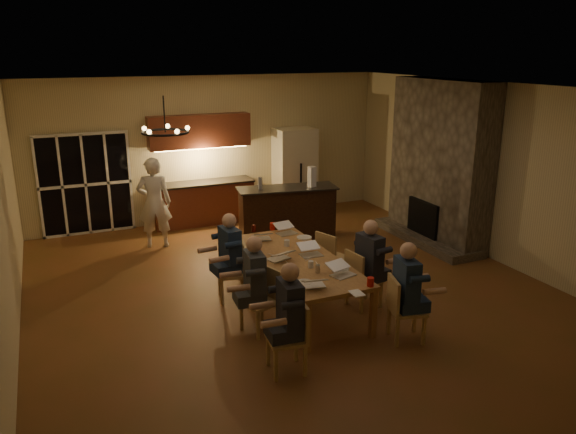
% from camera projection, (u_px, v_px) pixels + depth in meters
% --- Properties ---
extents(floor, '(9.00, 9.00, 0.00)m').
position_uv_depth(floor, '(293.00, 292.00, 9.00)').
color(floor, brown).
rests_on(floor, ground).
extents(back_wall, '(8.00, 0.04, 3.20)m').
position_uv_depth(back_wall, '(210.00, 149.00, 12.50)').
color(back_wall, beige).
rests_on(back_wall, ground).
extents(left_wall, '(0.04, 9.00, 3.20)m').
position_uv_depth(left_wall, '(0.00, 229.00, 6.99)').
color(left_wall, beige).
rests_on(left_wall, ground).
extents(right_wall, '(0.04, 9.00, 3.20)m').
position_uv_depth(right_wall, '(497.00, 173.00, 10.08)').
color(right_wall, beige).
rests_on(right_wall, ground).
extents(ceiling, '(8.00, 9.00, 0.04)m').
position_uv_depth(ceiling, '(294.00, 87.00, 8.07)').
color(ceiling, white).
rests_on(ceiling, back_wall).
extents(french_doors, '(1.86, 0.08, 2.10)m').
position_uv_depth(french_doors, '(86.00, 185.00, 11.58)').
color(french_doors, black).
rests_on(french_doors, ground).
extents(fireplace, '(0.58, 2.50, 3.20)m').
position_uv_depth(fireplace, '(440.00, 163.00, 11.01)').
color(fireplace, '#675E51').
rests_on(fireplace, ground).
extents(kitchenette, '(2.24, 0.68, 2.40)m').
position_uv_depth(kitchenette, '(202.00, 170.00, 12.22)').
color(kitchenette, maroon).
rests_on(kitchenette, ground).
extents(refrigerator, '(0.90, 0.68, 2.00)m').
position_uv_depth(refrigerator, '(295.00, 171.00, 13.08)').
color(refrigerator, beige).
rests_on(refrigerator, ground).
extents(dining_table, '(1.10, 2.77, 0.75)m').
position_uv_depth(dining_table, '(299.00, 281.00, 8.48)').
color(dining_table, '#AC7F45').
rests_on(dining_table, ground).
extents(bar_island, '(2.08, 1.00, 1.08)m').
position_uv_depth(bar_island, '(287.00, 213.00, 11.39)').
color(bar_island, black).
rests_on(bar_island, ground).
extents(chair_left_near, '(0.49, 0.49, 0.89)m').
position_uv_depth(chair_left_near, '(286.00, 338.00, 6.69)').
color(chair_left_near, '#A58352').
rests_on(chair_left_near, ground).
extents(chair_left_mid, '(0.56, 0.56, 0.89)m').
position_uv_depth(chair_left_mid, '(260.00, 301.00, 7.65)').
color(chair_left_mid, '#A58352').
rests_on(chair_left_mid, ground).
extents(chair_left_far, '(0.52, 0.52, 0.89)m').
position_uv_depth(chair_left_far, '(232.00, 272.00, 8.64)').
color(chair_left_far, '#A58352').
rests_on(chair_left_far, ground).
extents(chair_right_near, '(0.55, 0.55, 0.89)m').
position_uv_depth(chair_right_near, '(407.00, 309.00, 7.43)').
color(chair_right_near, '#A58352').
rests_on(chair_right_near, ground).
extents(chair_right_mid, '(0.49, 0.49, 0.89)m').
position_uv_depth(chair_right_mid, '(364.00, 279.00, 8.41)').
color(chair_right_mid, '#A58352').
rests_on(chair_right_mid, ground).
extents(chair_right_far, '(0.56, 0.56, 0.89)m').
position_uv_depth(chair_right_far, '(333.00, 257.00, 9.28)').
color(chair_right_far, '#A58352').
rests_on(chair_right_far, ground).
extents(person_left_near, '(0.65, 0.65, 1.38)m').
position_uv_depth(person_left_near, '(290.00, 317.00, 6.66)').
color(person_left_near, '#25262F').
rests_on(person_left_near, ground).
extents(person_right_near, '(0.70, 0.70, 1.38)m').
position_uv_depth(person_right_near, '(406.00, 292.00, 7.35)').
color(person_right_near, '#1C2C47').
rests_on(person_right_near, ground).
extents(person_left_mid, '(0.66, 0.66, 1.38)m').
position_uv_depth(person_left_mid, '(255.00, 285.00, 7.58)').
color(person_left_mid, '#3C4148').
rests_on(person_left_mid, ground).
extents(person_right_mid, '(0.69, 0.69, 1.38)m').
position_uv_depth(person_right_mid, '(369.00, 265.00, 8.29)').
color(person_right_mid, '#25262F').
rests_on(person_right_mid, ground).
extents(person_left_far, '(0.66, 0.66, 1.38)m').
position_uv_depth(person_left_far, '(230.00, 257.00, 8.61)').
color(person_left_far, '#1C2C47').
rests_on(person_left_far, ground).
extents(standing_person, '(0.73, 0.57, 1.78)m').
position_uv_depth(standing_person, '(154.00, 203.00, 10.84)').
color(standing_person, silver).
rests_on(standing_person, ground).
extents(chandelier, '(0.59, 0.59, 0.03)m').
position_uv_depth(chandelier, '(165.00, 132.00, 7.00)').
color(chandelier, black).
rests_on(chandelier, ceiling).
extents(laptop_a, '(0.37, 0.33, 0.23)m').
position_uv_depth(laptop_a, '(312.00, 278.00, 7.37)').
color(laptop_a, silver).
rests_on(laptop_a, dining_table).
extents(laptop_b, '(0.38, 0.35, 0.23)m').
position_uv_depth(laptop_b, '(343.00, 268.00, 7.70)').
color(laptop_b, silver).
rests_on(laptop_b, dining_table).
extents(laptop_c, '(0.39, 0.36, 0.23)m').
position_uv_depth(laptop_c, '(278.00, 252.00, 8.30)').
color(laptop_c, silver).
rests_on(laptop_c, dining_table).
extents(laptop_d, '(0.33, 0.29, 0.23)m').
position_uv_depth(laptop_d, '(311.00, 248.00, 8.45)').
color(laptop_d, silver).
rests_on(laptop_d, dining_table).
extents(laptop_e, '(0.36, 0.33, 0.23)m').
position_uv_depth(laptop_e, '(261.00, 233.00, 9.16)').
color(laptop_e, silver).
rests_on(laptop_e, dining_table).
extents(laptop_f, '(0.35, 0.32, 0.23)m').
position_uv_depth(laptop_f, '(287.00, 227.00, 9.44)').
color(laptop_f, silver).
rests_on(laptop_f, dining_table).
extents(mug_front, '(0.08, 0.08, 0.10)m').
position_uv_depth(mug_front, '(311.00, 264.00, 8.00)').
color(mug_front, silver).
rests_on(mug_front, dining_table).
extents(mug_mid, '(0.09, 0.09, 0.10)m').
position_uv_depth(mug_mid, '(287.00, 243.00, 8.87)').
color(mug_mid, silver).
rests_on(mug_mid, dining_table).
extents(mug_back, '(0.08, 0.08, 0.10)m').
position_uv_depth(mug_back, '(254.00, 242.00, 8.92)').
color(mug_back, silver).
rests_on(mug_back, dining_table).
extents(redcup_near, '(0.09, 0.09, 0.12)m').
position_uv_depth(redcup_near, '(370.00, 282.00, 7.38)').
color(redcup_near, red).
rests_on(redcup_near, dining_table).
extents(redcup_mid, '(0.09, 0.09, 0.12)m').
position_uv_depth(redcup_mid, '(258.00, 249.00, 8.58)').
color(redcup_mid, red).
rests_on(redcup_mid, dining_table).
extents(redcup_far, '(0.09, 0.09, 0.12)m').
position_uv_depth(redcup_far, '(273.00, 226.00, 9.67)').
color(redcup_far, red).
rests_on(redcup_far, dining_table).
extents(can_silver, '(0.07, 0.07, 0.12)m').
position_uv_depth(can_silver, '(318.00, 269.00, 7.81)').
color(can_silver, '#B2B2B7').
rests_on(can_silver, dining_table).
extents(can_cola, '(0.07, 0.07, 0.12)m').
position_uv_depth(can_cola, '(254.00, 228.00, 9.56)').
color(can_cola, '#3F0F0C').
rests_on(can_cola, dining_table).
extents(plate_near, '(0.28, 0.28, 0.02)m').
position_uv_depth(plate_near, '(339.00, 268.00, 7.97)').
color(plate_near, silver).
rests_on(plate_near, dining_table).
extents(plate_left, '(0.22, 0.22, 0.02)m').
position_uv_depth(plate_left, '(304.00, 282.00, 7.49)').
color(plate_left, silver).
rests_on(plate_left, dining_table).
extents(plate_far, '(0.25, 0.25, 0.02)m').
position_uv_depth(plate_far, '(304.00, 237.00, 9.26)').
color(plate_far, silver).
rests_on(plate_far, dining_table).
extents(notepad, '(0.16, 0.22, 0.01)m').
position_uv_depth(notepad, '(357.00, 293.00, 7.16)').
color(notepad, white).
rests_on(notepad, dining_table).
extents(bar_bottle, '(0.08, 0.08, 0.24)m').
position_uv_depth(bar_bottle, '(260.00, 183.00, 11.07)').
color(bar_bottle, '#99999E').
rests_on(bar_bottle, bar_island).
extents(bar_blender, '(0.15, 0.15, 0.41)m').
position_uv_depth(bar_blender, '(312.00, 177.00, 11.24)').
color(bar_blender, silver).
rests_on(bar_blender, bar_island).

